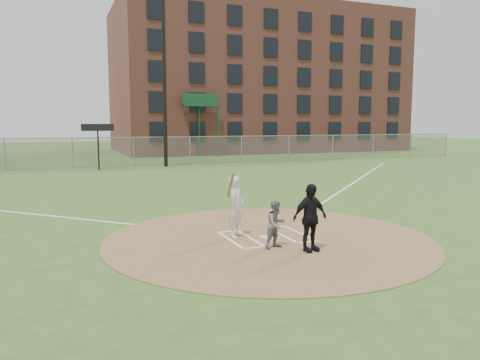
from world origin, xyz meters
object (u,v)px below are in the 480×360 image
object	(u,v)px
home_plate	(270,237)
catcher	(276,224)
umpire	(310,218)
batter_at_plate	(236,206)

from	to	relation	value
home_plate	catcher	bearing A→B (deg)	-106.50
catcher	umpire	xyz separation A→B (m)	(0.59, -0.54, 0.21)
catcher	batter_at_plate	world-z (taller)	batter_at_plate
home_plate	umpire	xyz separation A→B (m)	(0.31, -1.48, 0.77)
umpire	batter_at_plate	distance (m)	2.19
catcher	umpire	distance (m)	0.83
home_plate	umpire	bearing A→B (deg)	-78.04
catcher	batter_at_plate	distance (m)	1.47
home_plate	catcher	size ratio (longest dim) A/B	0.37
home_plate	batter_at_plate	xyz separation A→B (m)	(-0.77, 0.43, 0.79)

